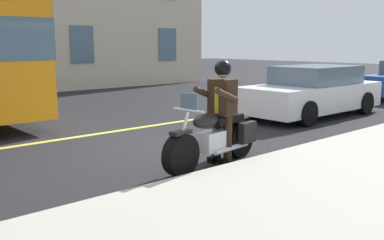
{
  "coord_description": "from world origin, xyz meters",
  "views": [
    {
      "loc": [
        5.13,
        6.58,
        1.99
      ],
      "look_at": [
        0.41,
        1.24,
        0.75
      ],
      "focal_mm": 40.74,
      "sensor_mm": 36.0,
      "label": 1
    }
  ],
  "objects": [
    {
      "name": "ground_plane",
      "position": [
        0.0,
        0.0,
        0.0
      ],
      "size": [
        80.0,
        80.0,
        0.0
      ],
      "primitive_type": "plane",
      "color": "black"
    },
    {
      "name": "lane_center_stripe",
      "position": [
        0.0,
        -2.0,
        0.01
      ],
      "size": [
        60.0,
        0.16,
        0.01
      ],
      "primitive_type": "cube",
      "color": "#E5DB4C",
      "rests_on": "ground_plane"
    },
    {
      "name": "motorcycle_main",
      "position": [
        0.17,
        1.54,
        0.45
      ],
      "size": [
        2.22,
        0.8,
        1.26
      ],
      "color": "black",
      "rests_on": "ground_plane"
    },
    {
      "name": "rider_main",
      "position": [
        -0.02,
        1.51,
        1.04
      ],
      "size": [
        0.68,
        0.61,
        1.74
      ],
      "color": "black",
      "rests_on": "ground_plane"
    },
    {
      "name": "car_silver",
      "position": [
        -5.46,
        -0.29,
        0.69
      ],
      "size": [
        4.6,
        1.92,
        1.4
      ],
      "color": "white",
      "rests_on": "ground_plane"
    }
  ]
}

